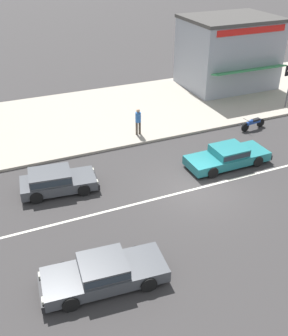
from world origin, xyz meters
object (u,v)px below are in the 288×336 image
at_px(sedan_teal_1, 228,156).
at_px(shopfront_mid_block, 228,52).
at_px(sedan_dark_grey_0, 104,272).
at_px(pedestrian_mid_kerb, 138,120).
at_px(hatchback_dark_grey_3, 55,180).
at_px(motorcycle_1, 253,123).

height_order(sedan_teal_1, shopfront_mid_block, shopfront_mid_block).
relative_size(sedan_dark_grey_0, sedan_teal_1, 0.99).
bearing_deg(pedestrian_mid_kerb, sedan_dark_grey_0, -118.36).
distance_m(sedan_teal_1, shopfront_mid_block, 13.01).
bearing_deg(hatchback_dark_grey_3, motorcycle_1, 8.65).
distance_m(hatchback_dark_grey_3, shopfront_mid_block, 18.80).
distance_m(pedestrian_mid_kerb, shopfront_mid_block, 11.65).
bearing_deg(sedan_teal_1, hatchback_dark_grey_3, 172.77).
relative_size(sedan_teal_1, pedestrian_mid_kerb, 2.84).
bearing_deg(sedan_teal_1, sedan_dark_grey_0, -148.39).
height_order(sedan_dark_grey_0, hatchback_dark_grey_3, hatchback_dark_grey_3).
xyz_separation_m(sedan_dark_grey_0, shopfront_mid_block, (15.70, 16.22, 2.28)).
height_order(sedan_teal_1, motorcycle_1, sedan_teal_1).
bearing_deg(hatchback_dark_grey_3, sedan_teal_1, -7.23).
distance_m(sedan_dark_grey_0, hatchback_dark_grey_3, 6.58).
distance_m(hatchback_dark_grey_3, pedestrian_mid_kerb, 7.17).
xyz_separation_m(sedan_dark_grey_0, motorcycle_1, (12.81, 8.57, -0.11)).
bearing_deg(hatchback_dark_grey_3, pedestrian_mid_kerb, 33.45).
bearing_deg(shopfront_mid_block, sedan_teal_1, -122.52).
xyz_separation_m(sedan_teal_1, hatchback_dark_grey_3, (-9.10, 1.15, 0.05)).
bearing_deg(pedestrian_mid_kerb, sedan_teal_1, -58.42).
bearing_deg(motorcycle_1, hatchback_dark_grey_3, -171.35).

